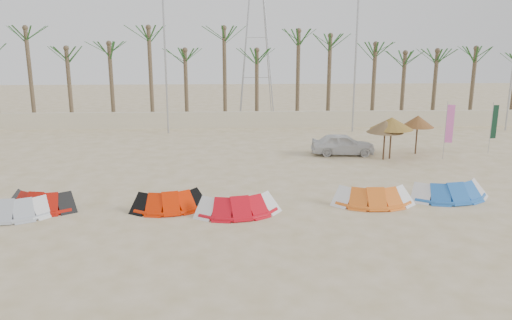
{
  "coord_description": "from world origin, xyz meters",
  "views": [
    {
      "loc": [
        -1.02,
        -17.23,
        7.05
      ],
      "look_at": [
        0.0,
        6.0,
        1.3
      ],
      "focal_mm": 35.0,
      "sensor_mm": 36.0,
      "label": 1
    }
  ],
  "objects_px": {
    "kite_orange": "(372,194)",
    "parasol_right": "(418,121)",
    "parasol_left": "(392,123)",
    "car": "(343,144)",
    "kite_red_right": "(238,202)",
    "parasol_mid": "(385,127)",
    "kite_blue": "(448,188)",
    "kite_grey": "(11,205)",
    "kite_red_left": "(42,199)",
    "kite_red_mid": "(171,199)"
  },
  "relations": [
    {
      "from": "kite_red_left",
      "to": "parasol_right",
      "type": "bearing_deg",
      "value": 25.68
    },
    {
      "from": "parasol_left",
      "to": "kite_red_right",
      "type": "bearing_deg",
      "value": -135.49
    },
    {
      "from": "kite_red_mid",
      "to": "parasol_mid",
      "type": "height_order",
      "value": "parasol_mid"
    },
    {
      "from": "kite_grey",
      "to": "parasol_mid",
      "type": "distance_m",
      "value": 19.94
    },
    {
      "from": "kite_red_left",
      "to": "kite_red_mid",
      "type": "xyz_separation_m",
      "value": [
        5.42,
        -0.18,
        0.0
      ]
    },
    {
      "from": "parasol_left",
      "to": "parasol_right",
      "type": "relative_size",
      "value": 1.05
    },
    {
      "from": "kite_red_mid",
      "to": "parasol_left",
      "type": "height_order",
      "value": "parasol_left"
    },
    {
      "from": "kite_red_mid",
      "to": "parasol_mid",
      "type": "distance_m",
      "value": 14.16
    },
    {
      "from": "kite_grey",
      "to": "kite_blue",
      "type": "relative_size",
      "value": 0.92
    },
    {
      "from": "parasol_mid",
      "to": "car",
      "type": "height_order",
      "value": "parasol_mid"
    },
    {
      "from": "kite_red_left",
      "to": "parasol_left",
      "type": "xyz_separation_m",
      "value": [
        17.37,
        8.13,
        1.72
      ]
    },
    {
      "from": "parasol_mid",
      "to": "parasol_left",
      "type": "bearing_deg",
      "value": 24.18
    },
    {
      "from": "parasol_mid",
      "to": "kite_blue",
      "type": "bearing_deg",
      "value": -83.64
    },
    {
      "from": "kite_grey",
      "to": "kite_red_left",
      "type": "distance_m",
      "value": 1.23
    },
    {
      "from": "kite_red_right",
      "to": "car",
      "type": "distance_m",
      "value": 12.02
    },
    {
      "from": "kite_grey",
      "to": "parasol_right",
      "type": "bearing_deg",
      "value": 26.43
    },
    {
      "from": "kite_red_left",
      "to": "parasol_right",
      "type": "xyz_separation_m",
      "value": [
        19.35,
        9.3,
        1.62
      ]
    },
    {
      "from": "kite_red_left",
      "to": "kite_orange",
      "type": "bearing_deg",
      "value": 0.5
    },
    {
      "from": "parasol_left",
      "to": "parasol_mid",
      "type": "height_order",
      "value": "parasol_left"
    },
    {
      "from": "kite_grey",
      "to": "kite_red_left",
      "type": "relative_size",
      "value": 1.09
    },
    {
      "from": "kite_blue",
      "to": "kite_red_left",
      "type": "bearing_deg",
      "value": -177.58
    },
    {
      "from": "parasol_mid",
      "to": "kite_red_right",
      "type": "bearing_deg",
      "value": -134.71
    },
    {
      "from": "kite_red_mid",
      "to": "parasol_mid",
      "type": "xyz_separation_m",
      "value": [
        11.5,
        8.11,
        1.56
      ]
    },
    {
      "from": "car",
      "to": "kite_grey",
      "type": "bearing_deg",
      "value": 126.46
    },
    {
      "from": "kite_red_right",
      "to": "kite_red_mid",
      "type": "bearing_deg",
      "value": 167.42
    },
    {
      "from": "kite_red_left",
      "to": "kite_red_right",
      "type": "xyz_separation_m",
      "value": [
        8.27,
        -0.82,
        0.0
      ]
    },
    {
      "from": "kite_red_mid",
      "to": "parasol_right",
      "type": "relative_size",
      "value": 1.4
    },
    {
      "from": "kite_orange",
      "to": "parasol_right",
      "type": "relative_size",
      "value": 1.43
    },
    {
      "from": "kite_red_right",
      "to": "kite_orange",
      "type": "distance_m",
      "value": 5.89
    },
    {
      "from": "kite_blue",
      "to": "parasol_left",
      "type": "xyz_separation_m",
      "value": [
        -0.36,
        7.38,
        1.71
      ]
    },
    {
      "from": "parasol_mid",
      "to": "car",
      "type": "bearing_deg",
      "value": 147.74
    },
    {
      "from": "kite_red_mid",
      "to": "kite_orange",
      "type": "xyz_separation_m",
      "value": [
        8.66,
        0.3,
        0.0
      ]
    },
    {
      "from": "parasol_left",
      "to": "parasol_mid",
      "type": "bearing_deg",
      "value": -155.82
    },
    {
      "from": "kite_red_mid",
      "to": "kite_red_left",
      "type": "bearing_deg",
      "value": 178.08
    },
    {
      "from": "kite_red_right",
      "to": "kite_blue",
      "type": "height_order",
      "value": "same"
    },
    {
      "from": "kite_blue",
      "to": "parasol_right",
      "type": "xyz_separation_m",
      "value": [
        1.62,
        8.55,
        1.62
      ]
    },
    {
      "from": "parasol_left",
      "to": "parasol_mid",
      "type": "relative_size",
      "value": 1.08
    },
    {
      "from": "kite_grey",
      "to": "kite_red_right",
      "type": "height_order",
      "value": "same"
    },
    {
      "from": "kite_red_right",
      "to": "parasol_mid",
      "type": "relative_size",
      "value": 1.55
    },
    {
      "from": "kite_grey",
      "to": "kite_red_mid",
      "type": "relative_size",
      "value": 1.05
    },
    {
      "from": "kite_grey",
      "to": "car",
      "type": "relative_size",
      "value": 0.91
    },
    {
      "from": "kite_grey",
      "to": "kite_orange",
      "type": "distance_m",
      "value": 15.06
    },
    {
      "from": "parasol_left",
      "to": "car",
      "type": "bearing_deg",
      "value": 155.89
    },
    {
      "from": "parasol_left",
      "to": "kite_red_mid",
      "type": "bearing_deg",
      "value": -145.17
    },
    {
      "from": "kite_blue",
      "to": "parasol_mid",
      "type": "distance_m",
      "value": 7.39
    },
    {
      "from": "kite_red_right",
      "to": "parasol_left",
      "type": "relative_size",
      "value": 1.44
    },
    {
      "from": "kite_red_right",
      "to": "car",
      "type": "bearing_deg",
      "value": 57.17
    },
    {
      "from": "kite_red_mid",
      "to": "kite_blue",
      "type": "xyz_separation_m",
      "value": [
        12.3,
        0.93,
        0.0
      ]
    },
    {
      "from": "kite_grey",
      "to": "parasol_right",
      "type": "distance_m",
      "value": 22.72
    },
    {
      "from": "kite_grey",
      "to": "parasol_right",
      "type": "xyz_separation_m",
      "value": [
        20.3,
        10.09,
        1.62
      ]
    }
  ]
}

